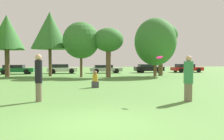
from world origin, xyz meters
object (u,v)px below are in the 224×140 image
object	(u,v)px
person_thrower	(39,77)
tree_2	(50,31)
parked_car_silver	(105,69)
tree_5	(155,42)
parked_car_black	(148,68)
parked_car_white	(62,69)
person_catcher	(188,78)
tree_6	(161,35)
bystander_sitting	(95,81)
tree_1	(7,33)
tree_3	(81,40)
frisbee	(160,57)
parked_car_green	(16,69)
tree_4	(108,41)
parked_car_red	(186,68)

from	to	relation	value
person_thrower	tree_2	world-z (taller)	tree_2
parked_car_silver	tree_2	bearing A→B (deg)	-139.24
tree_5	parked_car_black	distance (m)	8.78
parked_car_white	parked_car_silver	xyz separation A→B (m)	(5.79, 0.04, -0.05)
person_catcher	parked_car_silver	xyz separation A→B (m)	(-0.45, 22.78, -0.33)
tree_6	bystander_sitting	bearing A→B (deg)	-127.47
person_catcher	tree_1	size ratio (longest dim) A/B	0.29
tree_3	person_catcher	bearing A→B (deg)	-75.57
tree_2	parked_car_white	xyz separation A→B (m)	(0.92, 5.76, -4.24)
frisbee	parked_car_black	bearing A→B (deg)	73.15
tree_5	parked_car_green	size ratio (longest dim) A/B	1.44
tree_4	parked_car_white	bearing A→B (deg)	121.17
tree_1	tree_2	size ratio (longest dim) A/B	0.93
parked_car_silver	parked_car_black	xyz separation A→B (m)	(6.09, -0.12, 0.04)
bystander_sitting	parked_car_green	world-z (taller)	parked_car_green
bystander_sitting	person_thrower	bearing A→B (deg)	-119.90
tree_3	tree_6	bearing A→B (deg)	7.60
tree_4	tree_6	world-z (taller)	tree_6
frisbee	tree_5	distance (m)	15.54
tree_2	tree_1	bearing A→B (deg)	-178.04
tree_2	tree_4	size ratio (longest dim) A/B	1.39
parked_car_white	tree_4	bearing A→B (deg)	-58.93
person_thrower	parked_car_red	xyz separation A→B (m)	(17.32, 21.94, -0.35)
person_thrower	bystander_sitting	distance (m)	5.34
person_thrower	parked_car_black	bearing A→B (deg)	70.24
frisbee	person_catcher	bearing A→B (deg)	-0.91
tree_1	parked_car_white	world-z (taller)	tree_1
frisbee	parked_car_red	size ratio (longest dim) A/B	0.06
person_thrower	tree_1	size ratio (longest dim) A/B	0.30
frisbee	tree_2	bearing A→B (deg)	109.30
tree_2	parked_car_red	world-z (taller)	tree_2
tree_5	parked_car_silver	distance (m)	9.68
person_catcher	tree_2	bearing A→B (deg)	-58.93
parked_car_white	parked_car_black	distance (m)	11.88
parked_car_black	tree_4	bearing A→B (deg)	-129.79
tree_1	parked_car_black	bearing A→B (deg)	18.80
tree_3	tree_1	bearing A→B (deg)	167.24
bystander_sitting	tree_5	bearing A→B (deg)	52.32
parked_car_green	parked_car_black	size ratio (longest dim) A/B	1.07
tree_3	parked_car_black	size ratio (longest dim) A/B	1.40
tree_6	parked_car_silver	world-z (taller)	tree_6
tree_2	tree_5	size ratio (longest dim) A/B	1.13
frisbee	bystander_sitting	size ratio (longest dim) A/B	0.26
tree_1	tree_6	distance (m)	16.49
parked_car_green	parked_car_black	world-z (taller)	parked_car_black
frisbee	tree_4	bearing A→B (deg)	89.95
person_thrower	parked_car_silver	distance (m)	22.60
tree_4	tree_5	distance (m)	4.98
tree_3	parked_car_green	xyz separation A→B (m)	(-7.96, 6.98, -3.10)
tree_5	parked_car_black	world-z (taller)	tree_5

